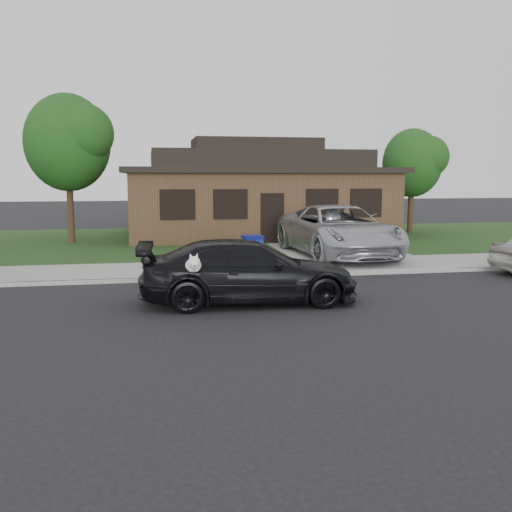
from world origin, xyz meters
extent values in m
plane|color=black|center=(0.00, 0.00, 0.00)|extent=(120.00, 120.00, 0.00)
cube|color=gray|center=(0.00, 5.00, 0.06)|extent=(60.00, 3.00, 0.12)
cube|color=gray|center=(0.00, 3.50, 0.06)|extent=(60.00, 0.12, 0.12)
cube|color=#193814|center=(0.00, 13.00, 0.07)|extent=(60.00, 13.00, 0.13)
cube|color=gray|center=(6.00, 10.00, 0.07)|extent=(4.50, 13.00, 0.14)
imported|color=black|center=(1.12, 0.36, 0.75)|extent=(5.23, 2.28, 1.50)
ellipsoid|color=white|center=(-0.24, -0.57, 1.08)|extent=(0.34, 0.40, 0.30)
sphere|color=white|center=(-0.24, -0.80, 1.18)|extent=(0.26, 0.26, 0.26)
cube|color=white|center=(-0.24, -0.92, 1.13)|extent=(0.09, 0.12, 0.08)
sphere|color=black|center=(-0.24, -0.98, 1.13)|extent=(0.04, 0.04, 0.04)
cone|color=white|center=(-0.31, -0.75, 1.31)|extent=(0.11, 0.11, 0.14)
cone|color=white|center=(-0.18, -0.75, 1.31)|extent=(0.11, 0.11, 0.14)
imported|color=#AEAFB5|center=(5.54, 6.83, 1.05)|extent=(3.35, 6.68, 1.81)
cube|color=navy|center=(2.06, 4.97, 0.57)|extent=(0.61, 0.61, 0.90)
cube|color=#070D53|center=(2.06, 4.97, 1.07)|extent=(0.66, 0.66, 0.10)
cylinder|color=black|center=(1.86, 4.69, 0.19)|extent=(0.06, 0.14, 0.14)
cylinder|color=black|center=(2.26, 4.69, 0.19)|extent=(0.06, 0.14, 0.14)
cube|color=#422B1C|center=(4.00, 15.00, 1.63)|extent=(12.00, 8.00, 3.00)
cube|color=black|center=(4.00, 15.00, 3.25)|extent=(12.60, 8.60, 0.25)
cube|color=black|center=(4.00, 15.00, 3.78)|extent=(10.00, 6.50, 0.80)
cube|color=black|center=(4.00, 15.00, 4.48)|extent=(6.00, 3.50, 0.60)
cube|color=black|center=(4.00, 10.97, 1.23)|extent=(1.00, 0.06, 2.10)
cube|color=black|center=(0.00, 10.97, 1.83)|extent=(1.30, 0.05, 1.10)
cube|color=black|center=(2.20, 10.97, 1.83)|extent=(1.30, 0.05, 1.10)
cube|color=black|center=(6.20, 10.97, 1.83)|extent=(1.30, 0.05, 1.10)
cube|color=black|center=(8.20, 10.97, 1.83)|extent=(1.30, 0.05, 1.10)
cylinder|color=#332114|center=(-4.50, 13.00, 1.37)|extent=(0.28, 0.28, 2.48)
ellipsoid|color=#143811|center=(-4.50, 13.00, 4.41)|extent=(3.60, 3.60, 4.14)
sphere|color=#26591E|center=(-3.78, 12.46, 4.77)|extent=(2.52, 2.52, 2.52)
cylinder|color=#332114|center=(12.00, 14.50, 1.14)|extent=(0.28, 0.28, 2.03)
ellipsoid|color=#143811|center=(12.00, 14.50, 3.65)|extent=(3.00, 3.00, 3.45)
sphere|color=#26591E|center=(12.60, 14.05, 3.95)|extent=(2.10, 2.10, 2.10)
camera|label=1|loc=(-1.15, -12.74, 2.98)|focal=40.00mm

